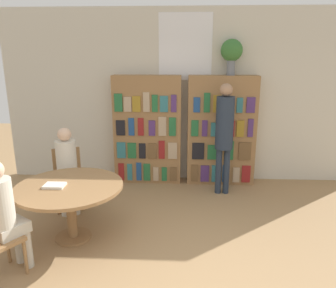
% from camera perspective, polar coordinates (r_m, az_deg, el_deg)
% --- Properties ---
extents(wall_back, '(6.40, 0.07, 3.00)m').
position_cam_1_polar(wall_back, '(5.83, 2.92, 8.20)').
color(wall_back, beige).
rests_on(wall_back, ground_plane).
extents(bookshelf_left, '(1.17, 0.34, 1.89)m').
position_cam_1_polar(bookshelf_left, '(5.78, -3.57, 2.45)').
color(bookshelf_left, olive).
rests_on(bookshelf_left, ground_plane).
extents(bookshelf_right, '(1.17, 0.34, 1.89)m').
position_cam_1_polar(bookshelf_right, '(5.78, 9.25, 2.27)').
color(bookshelf_right, olive).
rests_on(bookshelf_right, ground_plane).
extents(flower_vase, '(0.36, 0.36, 0.58)m').
position_cam_1_polar(flower_vase, '(5.65, 11.01, 15.48)').
color(flower_vase, slate).
rests_on(flower_vase, bookshelf_right).
extents(reading_table, '(1.29, 1.29, 0.71)m').
position_cam_1_polar(reading_table, '(4.17, -16.74, -8.25)').
color(reading_table, olive).
rests_on(reading_table, ground_plane).
extents(chair_left_side, '(0.52, 0.52, 0.88)m').
position_cam_1_polar(chair_left_side, '(5.13, -17.05, -5.20)').
color(chair_left_side, olive).
rests_on(chair_left_side, ground_plane).
extents(seated_reader_left, '(0.38, 0.42, 1.24)m').
position_cam_1_polar(seated_reader_left, '(4.89, -17.19, -3.44)').
color(seated_reader_left, beige).
rests_on(seated_reader_left, ground_plane).
extents(seated_reader_right, '(0.41, 0.42, 1.24)m').
position_cam_1_polar(seated_reader_right, '(3.75, -26.74, -10.24)').
color(seated_reader_right, beige).
rests_on(seated_reader_right, ground_plane).
extents(librarian_standing, '(0.28, 0.55, 1.80)m').
position_cam_1_polar(librarian_standing, '(5.26, 9.81, 2.73)').
color(librarian_standing, '#232D3D').
rests_on(librarian_standing, ground_plane).
extents(open_book_on_table, '(0.24, 0.18, 0.03)m').
position_cam_1_polar(open_book_on_table, '(4.14, -19.15, -6.84)').
color(open_book_on_table, silver).
rests_on(open_book_on_table, reading_table).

